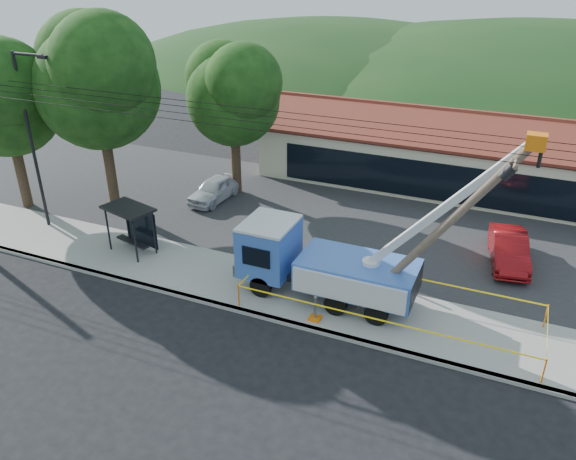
% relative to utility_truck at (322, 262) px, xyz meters
% --- Properties ---
extents(ground, '(120.00, 120.00, 0.00)m').
position_rel_utility_truck_xyz_m(ground, '(-1.58, -4.40, -1.71)').
color(ground, black).
rests_on(ground, ground).
extents(curb, '(60.00, 0.25, 0.15)m').
position_rel_utility_truck_xyz_m(curb, '(-1.58, -2.30, -1.64)').
color(curb, gray).
rests_on(curb, ground).
extents(sidewalk, '(60.00, 4.00, 0.15)m').
position_rel_utility_truck_xyz_m(sidewalk, '(-1.58, -0.40, -1.64)').
color(sidewalk, gray).
rests_on(sidewalk, ground).
extents(parking_lot, '(60.00, 12.00, 0.10)m').
position_rel_utility_truck_xyz_m(parking_lot, '(-1.58, 7.60, -1.66)').
color(parking_lot, '#28282B').
rests_on(parking_lot, ground).
extents(strip_mall, '(22.50, 8.53, 4.67)m').
position_rel_utility_truck_xyz_m(strip_mall, '(2.42, 15.58, 0.17)').
color(strip_mall, beige).
rests_on(strip_mall, ground).
extents(streetlight, '(2.13, 0.22, 9.00)m').
position_rel_utility_truck_xyz_m(streetlight, '(-15.36, 0.60, 3.59)').
color(streetlight, black).
rests_on(streetlight, ground).
extents(tree_west_near, '(7.56, 6.72, 10.80)m').
position_rel_utility_truck_xyz_m(tree_west_near, '(-13.58, 3.60, 5.81)').
color(tree_west_near, '#332316').
rests_on(tree_west_near, ground).
extents(tree_west_far, '(6.84, 6.08, 9.48)m').
position_rel_utility_truck_xyz_m(tree_west_far, '(-18.58, 2.10, 4.83)').
color(tree_west_far, '#332316').
rests_on(tree_west_far, ground).
extents(tree_lot, '(6.30, 5.60, 8.94)m').
position_rel_utility_truck_xyz_m(tree_lot, '(-8.58, 8.60, 4.50)').
color(tree_lot, '#332316').
rests_on(tree_lot, ground).
extents(hill_west, '(78.40, 56.00, 28.00)m').
position_rel_utility_truck_xyz_m(hill_west, '(-16.58, 50.60, -1.71)').
color(hill_west, '#143715').
rests_on(hill_west, ground).
extents(hill_center, '(89.60, 64.00, 32.00)m').
position_rel_utility_truck_xyz_m(hill_center, '(8.42, 50.60, -1.71)').
color(hill_center, '#143715').
rests_on(hill_center, ground).
extents(utility_truck, '(10.88, 3.96, 7.87)m').
position_rel_utility_truck_xyz_m(utility_truck, '(0.00, 0.00, 0.00)').
color(utility_truck, black).
rests_on(utility_truck, ground).
extents(leaning_pole, '(5.60, 1.76, 7.80)m').
position_rel_utility_truck_xyz_m(leaning_pole, '(4.64, -0.20, 2.65)').
color(leaning_pole, brown).
rests_on(leaning_pole, ground).
extents(bus_shelter, '(2.69, 2.03, 2.32)m').
position_rel_utility_truck_xyz_m(bus_shelter, '(-9.58, 0.13, 0.12)').
color(bus_shelter, black).
rests_on(bus_shelter, ground).
extents(caution_tape, '(11.48, 3.48, 1.01)m').
position_rel_utility_truck_xyz_m(caution_tape, '(2.93, -0.41, -0.81)').
color(caution_tape, orange).
rests_on(caution_tape, ground).
extents(car_silver, '(1.82, 4.00, 1.33)m').
position_rel_utility_truck_xyz_m(car_silver, '(-9.20, 7.03, -1.71)').
color(car_silver, silver).
rests_on(car_silver, ground).
extents(car_red, '(2.22, 4.51, 1.42)m').
position_rel_utility_truck_xyz_m(car_red, '(6.95, 6.03, -1.71)').
color(car_red, maroon).
rests_on(car_red, ground).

